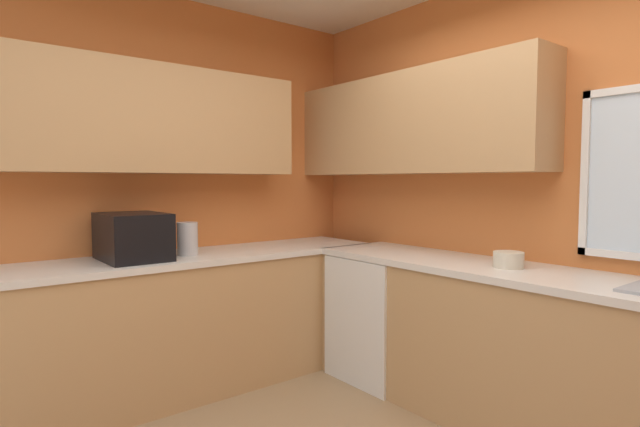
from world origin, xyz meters
The scene contains 7 objects.
room_shell centered at (-0.39, 0.48, 1.79)m, with size 4.24×3.33×2.75m.
counter_run_left centered at (-1.75, 0.00, 0.46)m, with size 0.65×2.94×0.91m.
counter_run_back centered at (0.21, 1.29, 0.46)m, with size 3.33×0.65×0.91m.
dishwasher centered at (-1.09, 1.26, 0.43)m, with size 0.60×0.60×0.86m, color white.
microwave centered at (-1.75, -0.27, 1.05)m, with size 0.48×0.36×0.29m, color black.
kettle centered at (-1.73, 0.07, 1.02)m, with size 0.13×0.13×0.22m, color #B7B7BC.
bowl centered at (-0.15, 1.29, 0.95)m, with size 0.17×0.17×0.09m, color beige.
Camera 1 is at (1.38, -1.27, 1.40)m, focal length 28.02 mm.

